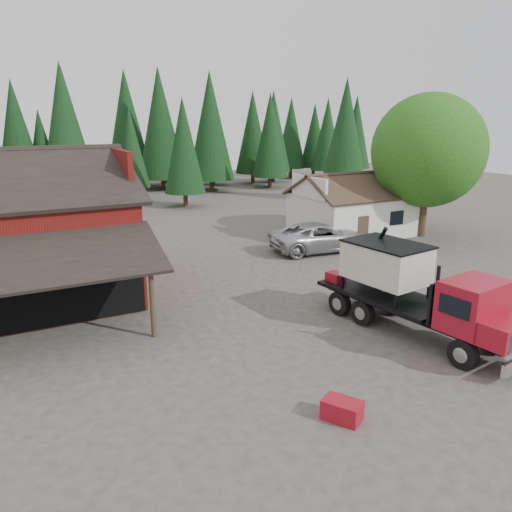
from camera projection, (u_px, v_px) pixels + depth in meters
name	position (u px, v px, depth m)	size (l,w,h in m)	color
ground	(300.00, 329.00, 20.72)	(120.00, 120.00, 0.00)	#413B33
farmhouse	(353.00, 212.00, 37.20)	(8.60, 6.42, 4.65)	silver
deciduous_tree	(428.00, 155.00, 35.30)	(8.00, 8.00, 10.20)	#382619
conifer_backdrop	(99.00, 195.00, 56.47)	(76.00, 16.00, 16.00)	black
near_pine_b	(184.00, 146.00, 47.38)	(3.96, 3.96, 10.40)	#382619
near_pine_c	(345.00, 133.00, 50.93)	(4.84, 4.84, 12.40)	#382619
near_pine_d	(65.00, 129.00, 45.88)	(5.28, 5.28, 13.40)	#382619
feed_truck	(415.00, 289.00, 19.85)	(3.50, 9.13, 4.02)	black
silver_car	(321.00, 237.00, 32.59)	(3.08, 6.69, 1.86)	#B6B8BE
equip_box	(342.00, 410.00, 14.43)	(0.70, 1.10, 0.60)	maroon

